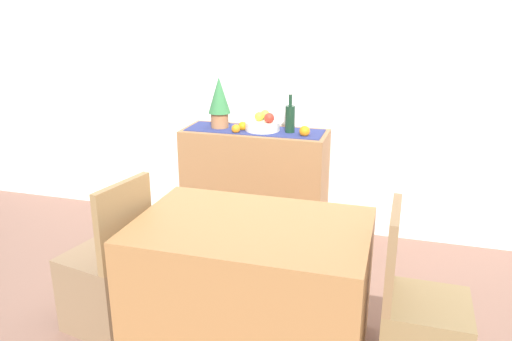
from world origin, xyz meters
TOP-DOWN VIEW (x-y plane):
  - ground_plane at (0.00, 0.00)m, footprint 6.40×6.40m
  - room_wall_rear at (0.00, 1.18)m, footprint 6.40×0.06m
  - sideboard_console at (-0.23, 0.92)m, footprint 1.11×0.42m
  - table_runner at (-0.23, 0.92)m, footprint 1.04×0.32m
  - fruit_bowl at (-0.17, 0.92)m, footprint 0.26×0.26m
  - apple_upper at (-0.17, 1.00)m, footprint 0.07×0.07m
  - apple_rear at (-0.11, 0.89)m, footprint 0.08×0.08m
  - apple_front at (-0.20, 0.93)m, footprint 0.07×0.07m
  - wine_bottle at (0.04, 0.92)m, footprint 0.07×0.07m
  - potted_plant at (-0.52, 0.92)m, footprint 0.17×0.17m
  - orange_loose_end at (0.17, 0.85)m, footprint 0.08×0.08m
  - orange_loose_near_bowl at (-0.32, 0.90)m, footprint 0.07×0.07m
  - orange_loose_far at (-0.34, 0.80)m, footprint 0.07×0.07m
  - dining_table at (0.16, -0.49)m, footprint 1.17×0.78m
  - chair_near_window at (-0.69, -0.50)m, footprint 0.47×0.47m
  - chair_by_corner at (1.01, -0.49)m, footprint 0.41×0.41m

SIDE VIEW (x-z plane):
  - ground_plane at x=0.00m, z-range -0.02..0.00m
  - chair_near_window at x=-0.69m, z-range -0.18..0.72m
  - chair_by_corner at x=1.01m, z-range -0.18..0.72m
  - dining_table at x=0.16m, z-range 0.00..0.74m
  - sideboard_console at x=-0.23m, z-range 0.00..0.85m
  - table_runner at x=-0.23m, z-range 0.85..0.86m
  - orange_loose_far at x=-0.34m, z-range 0.85..0.92m
  - orange_loose_near_bowl at x=-0.32m, z-range 0.85..0.92m
  - orange_loose_end at x=0.17m, z-range 0.85..0.93m
  - fruit_bowl at x=-0.17m, z-range 0.86..0.93m
  - apple_front at x=-0.20m, z-range 0.93..1.00m
  - wine_bottle at x=0.04m, z-range 0.82..1.11m
  - apple_upper at x=-0.17m, z-range 0.93..1.00m
  - apple_rear at x=-0.11m, z-range 0.93..1.00m
  - potted_plant at x=-0.52m, z-range 0.87..1.27m
  - room_wall_rear at x=0.00m, z-range 0.00..2.70m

